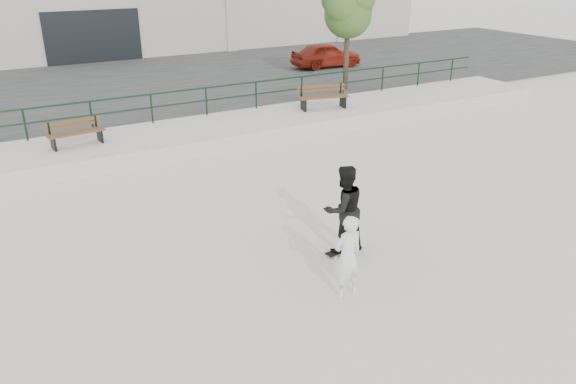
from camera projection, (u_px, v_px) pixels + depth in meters
ground at (366, 267)px, 11.38m from camera, size 120.00×120.00×0.00m
ledge at (195, 135)px, 18.86m from camera, size 30.00×3.00×0.50m
parking_strip at (127, 88)px, 25.65m from camera, size 60.00×14.00×0.50m
railing at (179, 98)px, 19.51m from camera, size 28.00×0.06×1.03m
bench_left at (76, 133)px, 16.94m from camera, size 1.71×0.66×0.77m
bench_right at (323, 97)px, 21.02m from camera, size 1.97×0.93×0.88m
tree at (349, 9)px, 23.14m from camera, size 2.48×2.21×4.41m
red_car at (326, 55)px, 28.77m from camera, size 3.70×1.64×1.24m
skateboard at (342, 250)px, 11.87m from camera, size 0.80×0.30×0.09m
standing_skater at (344, 209)px, 11.50m from camera, size 0.93×0.73×1.88m
seated_skater at (348, 257)px, 10.12m from camera, size 0.59×0.39×1.63m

